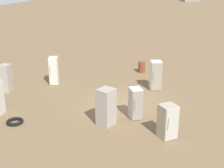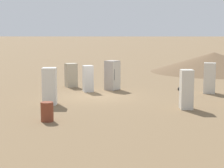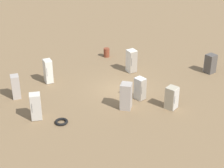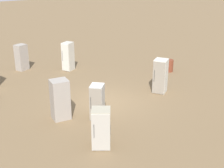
# 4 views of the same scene
# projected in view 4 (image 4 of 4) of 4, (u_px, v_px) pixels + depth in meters

# --- Properties ---
(ground_plane) EXTENTS (1000.00, 1000.00, 0.00)m
(ground_plane) POSITION_uv_depth(u_px,v_px,m) (103.00, 102.00, 16.59)
(ground_plane) COLOR brown
(discarded_fridge_0) EXTENTS (1.07, 1.07, 1.92)m
(discarded_fridge_0) POSITION_uv_depth(u_px,v_px,m) (60.00, 99.00, 14.49)
(discarded_fridge_0) COLOR #A89E93
(discarded_fridge_0) RESTS_ON ground_plane
(discarded_fridge_1) EXTENTS (0.62, 0.77, 1.93)m
(discarded_fridge_1) POSITION_uv_depth(u_px,v_px,m) (68.00, 56.00, 21.22)
(discarded_fridge_1) COLOR beige
(discarded_fridge_1) RESTS_ON ground_plane
(discarded_fridge_2) EXTENTS (0.98, 0.99, 1.63)m
(discarded_fridge_2) POSITION_uv_depth(u_px,v_px,m) (101.00, 128.00, 12.23)
(discarded_fridge_2) COLOR #B2A88E
(discarded_fridge_2) RESTS_ON ground_plane
(discarded_fridge_3) EXTENTS (0.76, 0.84, 1.93)m
(discarded_fridge_3) POSITION_uv_depth(u_px,v_px,m) (160.00, 76.00, 17.51)
(discarded_fridge_3) COLOR silver
(discarded_fridge_3) RESTS_ON ground_plane
(discarded_fridge_4) EXTENTS (0.64, 0.80, 1.78)m
(discarded_fridge_4) POSITION_uv_depth(u_px,v_px,m) (22.00, 57.00, 21.28)
(discarded_fridge_4) COLOR #A89E93
(discarded_fridge_4) RESTS_ON ground_plane
(discarded_fridge_5) EXTENTS (0.78, 0.88, 1.67)m
(discarded_fridge_5) POSITION_uv_depth(u_px,v_px,m) (97.00, 102.00, 14.54)
(discarded_fridge_5) COLOR silver
(discarded_fridge_5) RESTS_ON ground_plane
(rusty_barrel) EXTENTS (0.53, 0.53, 0.82)m
(rusty_barrel) POSITION_uv_depth(u_px,v_px,m) (169.00, 66.00, 21.11)
(rusty_barrel) COLOR brown
(rusty_barrel) RESTS_ON ground_plane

